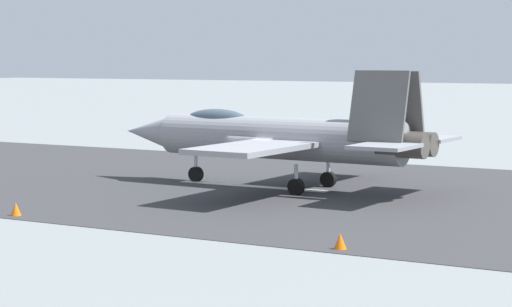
% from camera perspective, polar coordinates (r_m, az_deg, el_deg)
% --- Properties ---
extents(ground_plane, '(400.00, 400.00, 0.00)m').
position_cam_1_polar(ground_plane, '(47.12, 0.15, -1.98)').
color(ground_plane, gray).
extents(runway_strip, '(240.00, 26.00, 0.02)m').
position_cam_1_polar(runway_strip, '(47.11, 0.17, -1.97)').
color(runway_strip, '#353537').
rests_on(runway_strip, ground).
extents(fighter_jet, '(17.15, 14.61, 5.68)m').
position_cam_1_polar(fighter_jet, '(46.46, 1.27, 0.99)').
color(fighter_jet, gray).
rests_on(fighter_jet, ground).
extents(marker_cone_near, '(0.44, 0.44, 0.55)m').
position_cam_1_polar(marker_cone_near, '(31.91, 4.94, -5.13)').
color(marker_cone_near, orange).
rests_on(marker_cone_near, ground).
extents(marker_cone_mid, '(0.44, 0.44, 0.55)m').
position_cam_1_polar(marker_cone_mid, '(39.63, -13.89, -3.18)').
color(marker_cone_mid, orange).
rests_on(marker_cone_mid, ground).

